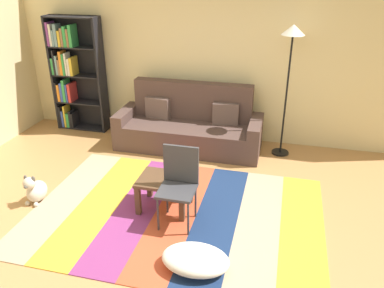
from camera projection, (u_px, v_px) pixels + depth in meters
ground_plane at (178, 224)px, 4.41m from camera, size 14.00×14.00×0.00m
back_wall at (221, 57)px, 6.07m from camera, size 6.80×0.10×2.70m
rug at (176, 214)px, 4.58m from camera, size 3.39×2.38×0.01m
couch at (189, 127)px, 6.13m from camera, size 2.26×0.80×1.00m
bookshelf at (72, 73)px, 6.56m from camera, size 0.90×0.28×1.93m
coffee_table at (165, 185)px, 4.56m from camera, size 0.61×0.48×0.40m
pouf at (195, 260)px, 3.72m from camera, size 0.66×0.46×0.20m
dog at (35, 190)px, 4.76m from camera, size 0.22×0.35×0.40m
standing_lamp at (291, 48)px, 5.34m from camera, size 0.32×0.32×1.94m
tv_remote at (167, 180)px, 4.48m from camera, size 0.05×0.15×0.02m
folding_chair at (179, 179)px, 4.26m from camera, size 0.40×0.40×0.90m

